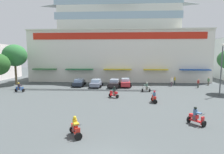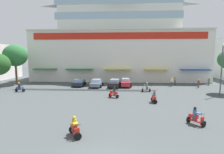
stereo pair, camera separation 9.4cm
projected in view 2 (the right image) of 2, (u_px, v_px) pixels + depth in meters
The scene contains 18 objects.
ground_plane at pixel (114, 103), 21.68m from camera, with size 128.00×128.00×0.00m, color #444A4B.
colonial_building at pixel (119, 41), 43.18m from camera, with size 39.22×15.85×20.63m.
plaza_tree_2 at pixel (15, 56), 35.00m from camera, with size 4.60×4.15×7.86m.
parked_car_0 at pixel (79, 82), 34.01m from camera, with size 2.40×4.24×1.36m.
parked_car_1 at pixel (96, 83), 32.97m from camera, with size 2.41×4.00×1.45m.
parked_car_2 at pixel (115, 83), 32.74m from camera, with size 2.51×4.30×1.46m.
parked_car_3 at pixel (126, 82), 33.34m from camera, with size 2.24×4.21×1.52m.
scooter_rider_1 at pixel (146, 88), 28.53m from camera, with size 1.36×0.65×1.56m.
scooter_rider_2 at pixel (20, 88), 28.56m from camera, with size 1.49×0.73×1.50m.
scooter_rider_3 at pixel (196, 117), 14.88m from camera, with size 1.31×1.45×1.51m.
scooter_rider_4 at pixel (114, 93), 24.54m from camera, with size 1.45×1.35×1.57m.
scooter_rider_5 at pixel (154, 98), 21.89m from camera, with size 0.59×1.38×1.51m.
scooter_rider_6 at pixel (75, 128), 12.73m from camera, with size 1.20×1.52×1.46m.
pedestrian_0 at pixel (172, 81), 33.57m from camera, with size 0.53×0.53×1.74m.
pedestrian_1 at pixel (209, 81), 34.67m from camera, with size 0.48×0.48×1.53m.
pedestrian_2 at pixel (199, 83), 32.05m from camera, with size 0.45×0.45×1.53m.
pedestrian_3 at pixel (175, 80), 35.50m from camera, with size 0.43×0.43×1.65m.
streetlamp_near at pixel (222, 66), 25.18m from camera, with size 0.40×0.40×7.33m.
Camera 2 is at (1.03, -8.14, 5.67)m, focal length 28.94 mm.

